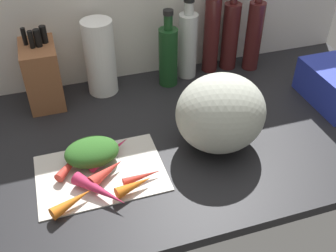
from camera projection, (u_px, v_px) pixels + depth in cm
name	position (u px, v px, depth cm)	size (l,w,h in cm)	color
ground_plane	(161.00, 137.00, 124.74)	(170.00, 80.00, 3.00)	black
cutting_board	(101.00, 172.00, 110.05)	(34.46, 24.14, 0.80)	beige
carrot_0	(72.00, 202.00, 99.26)	(3.19, 3.19, 11.48)	orange
carrot_1	(134.00, 185.00, 103.57)	(3.13, 3.13, 10.23)	orange
carrot_2	(100.00, 190.00, 101.94)	(3.59, 3.59, 16.20)	#B2264C
carrot_3	(107.00, 172.00, 107.21)	(3.55, 3.55, 11.02)	red
carrot_4	(143.00, 176.00, 106.83)	(2.19, 2.19, 10.90)	red
carrot_5	(73.00, 161.00, 111.15)	(2.66, 2.66, 14.55)	red
carrot_6	(110.00, 153.00, 113.49)	(3.11, 3.11, 15.14)	#B2264C
carrot_greens_pile	(92.00, 152.00, 111.31)	(15.06, 11.58, 6.37)	#2D6023
winter_squash	(221.00, 113.00, 113.08)	(25.69, 23.28, 22.67)	#B2B7A8
knife_block	(42.00, 74.00, 131.21)	(11.00, 16.91, 26.27)	brown
paper_towel_roll	(100.00, 58.00, 134.92)	(10.25, 10.25, 26.01)	white
bottle_0	(168.00, 55.00, 139.80)	(6.73, 6.73, 27.61)	#19421E
bottle_1	(188.00, 44.00, 143.37)	(6.69, 6.69, 29.78)	silver
bottle_2	(212.00, 32.00, 145.05)	(5.81, 5.81, 36.12)	#471919
bottle_3	(230.00, 34.00, 147.88)	(6.27, 6.27, 33.39)	#471919
bottle_4	(254.00, 35.00, 147.30)	(6.02, 6.02, 32.27)	#471919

